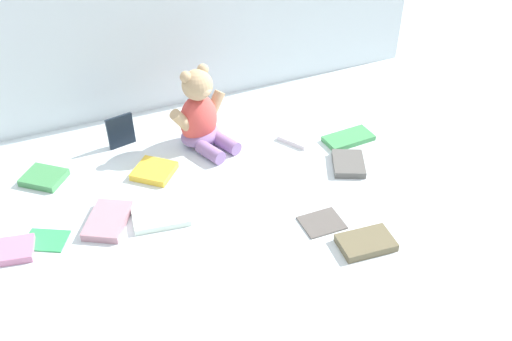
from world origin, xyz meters
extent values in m
plane|color=silver|center=(0.00, 0.00, 0.00)|extent=(3.20, 3.20, 0.00)
ellipsoid|color=#D84C47|center=(-0.06, 0.21, 0.07)|extent=(0.14, 0.12, 0.15)
ellipsoid|color=#8C6BA5|center=(-0.05, 0.20, 0.03)|extent=(0.15, 0.13, 0.05)
sphere|color=tan|center=(-0.05, 0.20, 0.18)|extent=(0.11, 0.11, 0.08)
ellipsoid|color=beige|center=(-0.04, 0.17, 0.18)|extent=(0.04, 0.04, 0.03)
sphere|color=tan|center=(-0.08, 0.20, 0.21)|extent=(0.04, 0.04, 0.03)
sphere|color=tan|center=(-0.03, 0.22, 0.21)|extent=(0.04, 0.04, 0.03)
cylinder|color=tan|center=(-0.11, 0.18, 0.10)|extent=(0.07, 0.05, 0.08)
cylinder|color=tan|center=(0.00, 0.23, 0.10)|extent=(0.07, 0.05, 0.08)
cylinder|color=#8C6BA5|center=(-0.06, 0.12, 0.02)|extent=(0.07, 0.09, 0.04)
cylinder|color=#8C6BA5|center=(0.00, 0.14, 0.02)|extent=(0.07, 0.09, 0.04)
cube|color=#5B5550|center=(0.10, -0.23, 0.00)|extent=(0.10, 0.08, 0.01)
cube|color=white|center=(-0.25, -0.07, 0.01)|extent=(0.14, 0.10, 0.02)
cube|color=#BE739A|center=(-0.61, -0.04, 0.01)|extent=(0.15, 0.10, 0.02)
cube|color=#AE7D8B|center=(-0.37, -0.03, 0.01)|extent=(0.14, 0.16, 0.02)
cube|color=#595753|center=(0.27, -0.06, 0.01)|extent=(0.12, 0.13, 0.02)
cube|color=#34A559|center=(-0.51, -0.03, 0.00)|extent=(0.12, 0.11, 0.01)
cube|color=brown|center=(0.15, -0.34, 0.01)|extent=(0.13, 0.09, 0.02)
cube|color=#3F8A4C|center=(-0.48, 0.20, 0.01)|extent=(0.13, 0.13, 0.02)
cube|color=silver|center=(0.21, 0.11, 0.01)|extent=(0.12, 0.12, 0.01)
cube|color=black|center=(-0.26, 0.28, 0.05)|extent=(0.08, 0.03, 0.09)
cube|color=#409452|center=(0.33, 0.05, 0.01)|extent=(0.14, 0.08, 0.01)
cube|color=yellow|center=(-0.22, 0.11, 0.01)|extent=(0.14, 0.14, 0.02)
camera|label=1|loc=(-0.46, -1.11, 0.94)|focal=41.20mm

